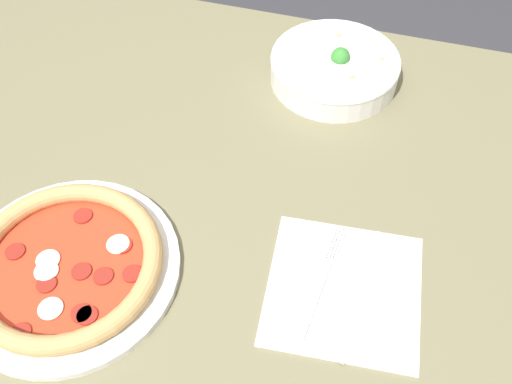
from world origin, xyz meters
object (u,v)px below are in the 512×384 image
at_px(bowl, 335,67).
at_px(knife, 361,299).
at_px(pizza, 66,265).
at_px(fork, 321,284).

distance_m(bowl, knife, 0.43).
bearing_deg(pizza, fork, 12.53).
bearing_deg(pizza, bowl, 61.26).
xyz_separation_m(fork, knife, (0.05, -0.01, -0.00)).
height_order(bowl, fork, bowl).
bearing_deg(knife, pizza, 105.39).
xyz_separation_m(pizza, fork, (0.33, 0.07, -0.01)).
xyz_separation_m(pizza, knife, (0.38, 0.07, -0.01)).
height_order(pizza, fork, pizza).
bearing_deg(fork, bowl, 14.61).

